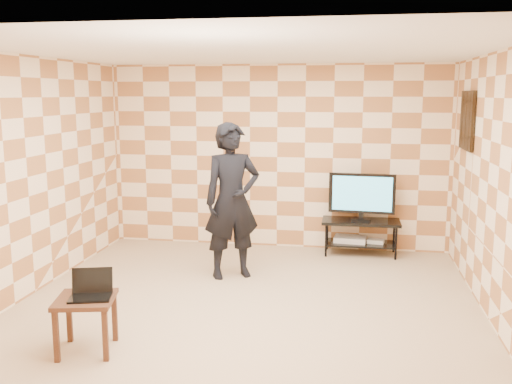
# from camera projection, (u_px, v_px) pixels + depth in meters

# --- Properties ---
(floor) EXTENTS (5.00, 5.00, 0.00)m
(floor) POSITION_uv_depth(u_px,v_px,m) (247.00, 305.00, 6.21)
(floor) COLOR tan
(floor) RESTS_ON ground
(wall_back) EXTENTS (5.00, 0.02, 2.70)m
(wall_back) POSITION_uv_depth(u_px,v_px,m) (277.00, 157.00, 8.41)
(wall_back) COLOR #FDE1BB
(wall_back) RESTS_ON ground
(wall_front) EXTENTS (5.00, 0.02, 2.70)m
(wall_front) POSITION_uv_depth(u_px,v_px,m) (174.00, 244.00, 3.55)
(wall_front) COLOR #FDE1BB
(wall_front) RESTS_ON ground
(wall_left) EXTENTS (0.02, 5.00, 2.70)m
(wall_left) POSITION_uv_depth(u_px,v_px,m) (27.00, 177.00, 6.38)
(wall_left) COLOR #FDE1BB
(wall_left) RESTS_ON ground
(wall_right) EXTENTS (0.02, 5.00, 2.70)m
(wall_right) POSITION_uv_depth(u_px,v_px,m) (498.00, 189.00, 5.57)
(wall_right) COLOR #FDE1BB
(wall_right) RESTS_ON ground
(ceiling) EXTENTS (5.00, 5.00, 0.02)m
(ceiling) POSITION_uv_depth(u_px,v_px,m) (246.00, 51.00, 5.75)
(ceiling) COLOR white
(ceiling) RESTS_ON wall_back
(wall_art) EXTENTS (0.04, 0.72, 0.72)m
(wall_art) POSITION_uv_depth(u_px,v_px,m) (467.00, 120.00, 6.98)
(wall_art) COLOR black
(wall_art) RESTS_ON wall_right
(tv_stand) EXTENTS (1.09, 0.49, 0.50)m
(tv_stand) POSITION_uv_depth(u_px,v_px,m) (361.00, 229.00, 8.11)
(tv_stand) COLOR black
(tv_stand) RESTS_ON floor
(tv) EXTENTS (0.93, 0.19, 0.67)m
(tv) POSITION_uv_depth(u_px,v_px,m) (362.00, 195.00, 8.02)
(tv) COLOR black
(tv) RESTS_ON tv_stand
(dvd_player) EXTENTS (0.47, 0.36, 0.07)m
(dvd_player) POSITION_uv_depth(u_px,v_px,m) (350.00, 239.00, 8.20)
(dvd_player) COLOR silver
(dvd_player) RESTS_ON tv_stand
(game_console) EXTENTS (0.25, 0.20, 0.05)m
(game_console) POSITION_uv_depth(u_px,v_px,m) (376.00, 241.00, 8.12)
(game_console) COLOR silver
(game_console) RESTS_ON tv_stand
(side_table) EXTENTS (0.59, 0.59, 0.50)m
(side_table) POSITION_uv_depth(u_px,v_px,m) (86.00, 307.00, 5.04)
(side_table) COLOR #361D11
(side_table) RESTS_ON floor
(laptop) EXTENTS (0.42, 0.37, 0.24)m
(laptop) POSITION_uv_depth(u_px,v_px,m) (91.00, 291.00, 5.04)
(laptop) COLOR black
(laptop) RESTS_ON side_table
(person) EXTENTS (0.84, 0.74, 1.93)m
(person) POSITION_uv_depth(u_px,v_px,m) (232.00, 201.00, 7.04)
(person) COLOR black
(person) RESTS_ON floor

